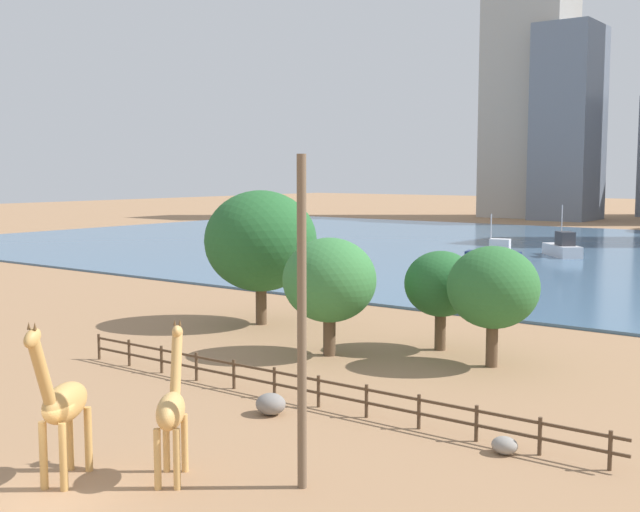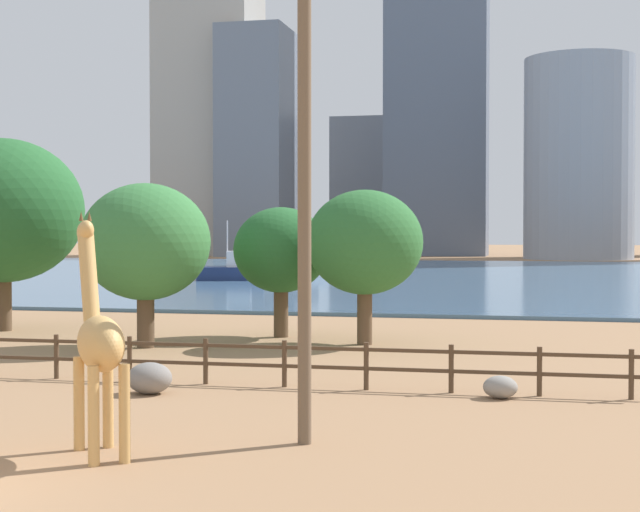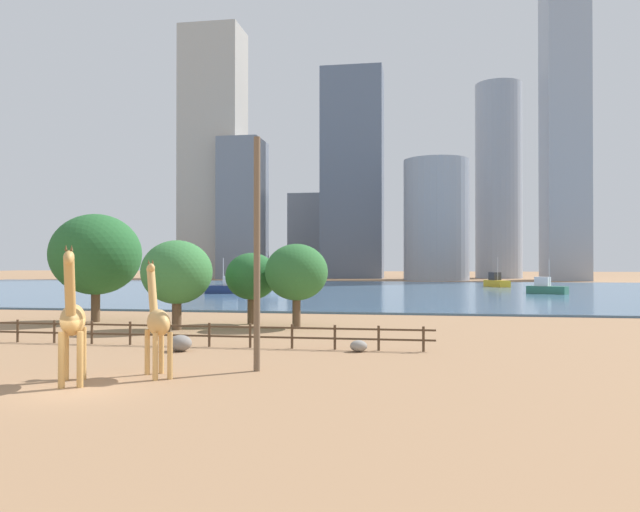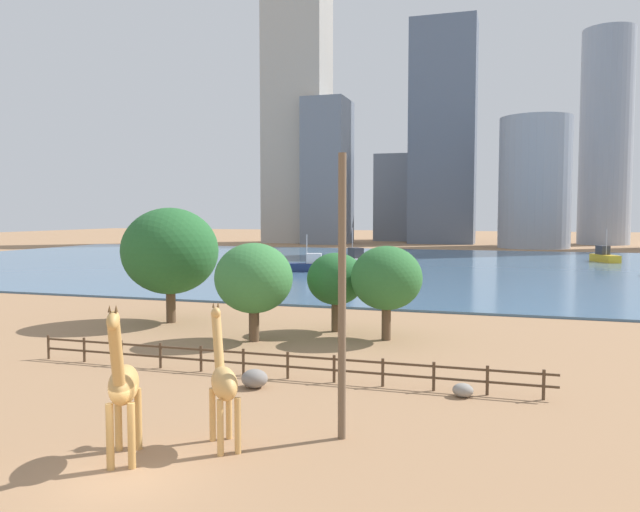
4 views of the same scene
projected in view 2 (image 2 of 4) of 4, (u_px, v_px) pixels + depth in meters
The scene contains 18 objects.
ground_plane at pixel (432, 275), 94.26m from camera, with size 400.00×400.00×0.00m, color #9E7551.
harbor_water at pixel (429, 276), 91.33m from camera, with size 180.00×86.00×0.20m, color #476B8C.
giraffe_tall at pixel (99, 342), 18.97m from camera, with size 2.19×2.64×4.75m.
utility_pole at pixel (304, 200), 19.87m from camera, with size 0.28×0.28×9.96m, color brown.
boulder_near_fence at pixel (150, 378), 26.07m from camera, with size 1.21×1.12×0.84m, color gray.
boulder_by_pole at pixel (500, 387), 25.36m from camera, with size 0.89×0.79×0.59m, color gray.
enclosure_fence at pixel (173, 356), 27.95m from camera, with size 26.12×0.14×1.30m.
tree_left_large at pixel (145, 242), 36.25m from camera, with size 4.83×4.83×6.11m.
tree_center_broad at pixel (3, 211), 42.29m from camera, with size 6.93×6.93×8.33m.
tree_right_tall at pixel (365, 243), 37.23m from camera, with size 4.44×4.44×5.91m.
tree_left_small at pixel (281, 251), 39.83m from camera, with size 3.87×3.87×5.30m.
boat_ferry at pixel (302, 265), 89.90m from camera, with size 5.82×6.22×5.65m.
boat_sailboat at pixel (233, 270), 81.07m from camera, with size 5.82×3.24×4.96m.
skyline_tower_needle at pixel (579, 159), 146.59m from camera, with size 16.21×16.21×30.03m, color #939EAD.
skyline_tower_glass at pixel (209, 52), 169.03m from camera, with size 16.65×12.80×70.21m, color #ADA89E.
skyline_block_left at pixel (381, 186), 184.27m from camera, with size 17.31×13.16×25.20m, color slate.
skyline_block_right at pixel (258, 143), 163.78m from camera, with size 11.06×13.70×37.86m, color slate.
skyline_block_wide at pixel (437, 83), 166.62m from camera, with size 17.07×10.43×58.69m, color slate.
Camera 2 is at (10.09, -14.26, 4.37)m, focal length 55.00 mm.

